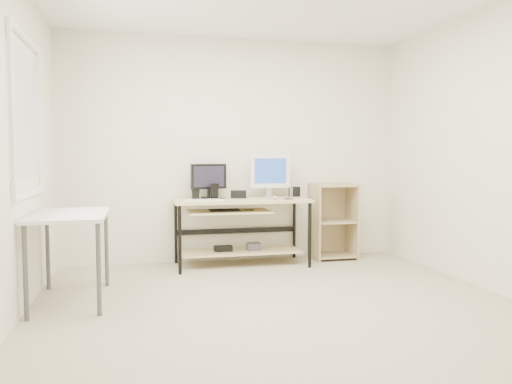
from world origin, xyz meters
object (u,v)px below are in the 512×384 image
object	(u,v)px
side_table	(70,223)
audio_controller	(215,191)
desk	(239,218)
shelf_unit	(332,221)
black_monitor	(209,179)
white_imac	(270,172)

from	to	relation	value
side_table	audio_controller	world-z (taller)	audio_controller
desk	shelf_unit	size ratio (longest dim) A/B	1.67
black_monitor	white_imac	bearing A→B (deg)	-17.67
desk	side_table	world-z (taller)	same
desk	audio_controller	bearing A→B (deg)	162.49
black_monitor	audio_controller	xyz separation A→B (m)	(0.06, -0.08, -0.14)
shelf_unit	audio_controller	world-z (taller)	audio_controller
black_monitor	shelf_unit	bearing A→B (deg)	-17.72
desk	shelf_unit	bearing A→B (deg)	7.77
audio_controller	shelf_unit	bearing A→B (deg)	21.26
desk	audio_controller	xyz separation A→B (m)	(-0.26, 0.08, 0.30)
black_monitor	side_table	bearing A→B (deg)	-154.99
shelf_unit	black_monitor	bearing A→B (deg)	179.79
desk	audio_controller	distance (m)	0.40
shelf_unit	black_monitor	world-z (taller)	black_monitor
white_imac	side_table	bearing A→B (deg)	-152.68
desk	shelf_unit	distance (m)	1.19
side_table	white_imac	xyz separation A→B (m)	(2.05, 1.22, 0.38)
white_imac	audio_controller	bearing A→B (deg)	-176.41
desk	side_table	size ratio (longest dim) A/B	1.50
shelf_unit	white_imac	world-z (taller)	white_imac
white_imac	audio_controller	distance (m)	0.70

